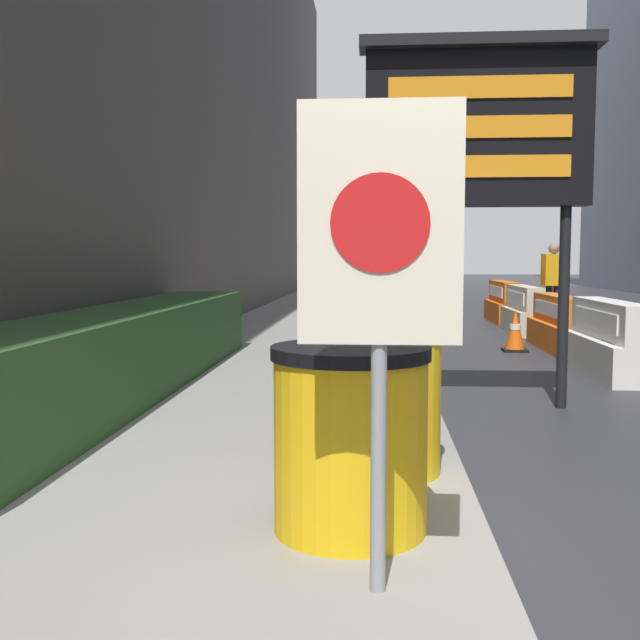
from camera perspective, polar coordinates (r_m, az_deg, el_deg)
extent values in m
plane|color=#2D2D33|center=(3.41, 13.78, -19.42)|extent=(120.00, 120.00, 0.00)
cube|color=gray|center=(3.54, -16.39, -17.38)|extent=(3.45, 56.00, 0.13)
cube|color=#284C23|center=(7.17, -14.69, -2.33)|extent=(0.90, 7.29, 0.79)
cylinder|color=yellow|center=(3.49, 2.33, -9.50)|extent=(0.70, 0.70, 0.80)
cylinder|color=black|center=(3.41, 2.35, -2.49)|extent=(0.73, 0.73, 0.06)
cylinder|color=yellow|center=(4.44, 4.63, -6.42)|extent=(0.70, 0.70, 0.80)
cylinder|color=black|center=(4.37, 4.67, -0.90)|extent=(0.73, 0.73, 0.06)
cylinder|color=gray|center=(2.81, 4.50, -6.90)|extent=(0.06, 0.06, 1.38)
cube|color=beige|center=(2.73, 4.60, 7.36)|extent=(0.60, 0.04, 0.88)
cylinder|color=red|center=(2.71, 4.60, 7.38)|extent=(0.36, 0.01, 0.36)
cylinder|color=black|center=(7.02, 5.08, 0.98)|extent=(0.10, 0.10, 1.86)
cylinder|color=black|center=(7.23, 18.05, 0.88)|extent=(0.10, 0.10, 1.86)
cube|color=black|center=(7.16, 11.89, 14.03)|extent=(2.03, 0.24, 1.39)
cube|color=black|center=(7.25, 12.08, 19.95)|extent=(2.15, 0.34, 0.10)
cube|color=orange|center=(7.10, 12.09, 16.97)|extent=(1.62, 0.02, 0.19)
cube|color=orange|center=(7.03, 12.04, 14.20)|extent=(1.62, 0.02, 0.19)
cube|color=orange|center=(6.98, 11.99, 11.38)|extent=(1.62, 0.02, 0.19)
cube|color=silver|center=(9.52, 21.16, -2.61)|extent=(0.57, 2.11, 0.44)
cube|color=silver|center=(9.48, 21.24, 0.03)|extent=(0.34, 2.11, 0.44)
cube|color=white|center=(9.42, 20.19, 0.04)|extent=(0.02, 1.69, 0.22)
cube|color=orange|center=(11.88, 17.69, -1.18)|extent=(0.51, 2.18, 0.41)
cube|color=orange|center=(11.85, 17.74, 0.80)|extent=(0.30, 2.18, 0.41)
cube|color=white|center=(11.81, 16.97, 0.81)|extent=(0.02, 1.74, 0.21)
cube|color=beige|center=(14.41, 15.28, -0.07)|extent=(0.53, 1.99, 0.43)
cube|color=beige|center=(14.38, 15.32, 1.65)|extent=(0.32, 1.99, 0.43)
cube|color=white|center=(14.34, 14.66, 1.65)|extent=(0.02, 1.59, 0.22)
cube|color=orange|center=(16.64, 13.77, 0.60)|extent=(0.51, 2.07, 0.44)
cube|color=orange|center=(16.62, 13.80, 2.12)|extent=(0.31, 2.07, 0.44)
cube|color=white|center=(16.59, 13.24, 2.13)|extent=(0.02, 1.65, 0.22)
cube|color=black|center=(11.50, 14.62, -2.23)|extent=(0.35, 0.35, 0.04)
cone|color=#EA560F|center=(11.46, 14.65, -0.66)|extent=(0.28, 0.28, 0.59)
cylinder|color=white|center=(11.46, 14.66, -0.51)|extent=(0.16, 0.16, 0.08)
cube|color=black|center=(18.38, 14.17, 0.35)|extent=(0.38, 0.38, 0.04)
cone|color=#EA560F|center=(18.36, 14.19, 1.40)|extent=(0.30, 0.30, 0.63)
cylinder|color=white|center=(18.36, 14.19, 1.49)|extent=(0.17, 0.17, 0.09)
cylinder|color=#2D2D30|center=(19.94, 6.60, 5.93)|extent=(0.12, 0.12, 3.61)
cube|color=black|center=(19.86, 6.66, 9.94)|extent=(0.28, 0.28, 0.84)
sphere|color=#360605|center=(19.73, 6.69, 10.79)|extent=(0.15, 0.15, 0.15)
sphere|color=gold|center=(19.71, 6.68, 9.98)|extent=(0.15, 0.15, 0.15)
sphere|color=black|center=(19.68, 6.67, 9.17)|extent=(0.15, 0.15, 0.15)
cylinder|color=#23283D|center=(16.11, 17.03, 1.07)|extent=(0.13, 0.13, 0.82)
cylinder|color=#23283D|center=(16.15, 17.57, 1.06)|extent=(0.13, 0.13, 0.82)
cube|color=orange|center=(16.10, 17.36, 3.67)|extent=(0.48, 0.34, 0.65)
sphere|color=#8D6E5C|center=(16.10, 17.40, 5.22)|extent=(0.22, 0.22, 0.22)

